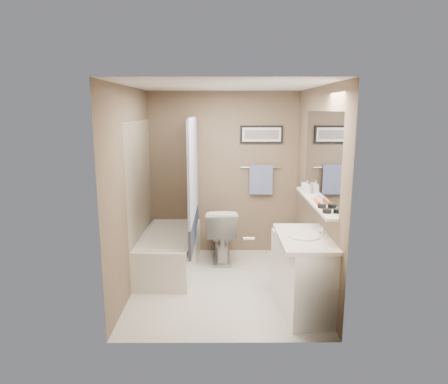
{
  "coord_description": "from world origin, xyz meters",
  "views": [
    {
      "loc": [
        -0.02,
        -4.61,
        2.14
      ],
      "look_at": [
        0.0,
        0.15,
        1.15
      ],
      "focal_mm": 32.0,
      "sensor_mm": 36.0,
      "label": 1
    }
  ],
  "objects_px": {
    "bathtub": "(169,252)",
    "candle_bowl_far": "(322,206)",
    "soap_bottle": "(307,187)",
    "hair_brush_front": "(317,201)",
    "toilet": "(221,234)",
    "candle_bowl_near": "(327,211)",
    "glass_jar": "(304,187)",
    "vanity": "(304,276)"
  },
  "relations": [
    {
      "from": "candle_bowl_near",
      "to": "glass_jar",
      "type": "relative_size",
      "value": 0.9
    },
    {
      "from": "vanity",
      "to": "soap_bottle",
      "type": "xyz_separation_m",
      "value": [
        0.19,
        0.9,
        0.79
      ]
    },
    {
      "from": "toilet",
      "to": "vanity",
      "type": "distance_m",
      "value": 1.74
    },
    {
      "from": "glass_jar",
      "to": "candle_bowl_far",
      "type": "bearing_deg",
      "value": -90.0
    },
    {
      "from": "bathtub",
      "to": "vanity",
      "type": "bearing_deg",
      "value": -32.77
    },
    {
      "from": "toilet",
      "to": "hair_brush_front",
      "type": "xyz_separation_m",
      "value": [
        1.07,
        -1.14,
        0.74
      ]
    },
    {
      "from": "bathtub",
      "to": "candle_bowl_far",
      "type": "bearing_deg",
      "value": -26.95
    },
    {
      "from": "vanity",
      "to": "soap_bottle",
      "type": "bearing_deg",
      "value": 71.04
    },
    {
      "from": "candle_bowl_near",
      "to": "soap_bottle",
      "type": "relative_size",
      "value": 0.58
    },
    {
      "from": "toilet",
      "to": "candle_bowl_far",
      "type": "xyz_separation_m",
      "value": [
        1.07,
        -1.37,
        0.74
      ]
    },
    {
      "from": "toilet",
      "to": "vanity",
      "type": "relative_size",
      "value": 0.87
    },
    {
      "from": "glass_jar",
      "to": "hair_brush_front",
      "type": "bearing_deg",
      "value": -90.0
    },
    {
      "from": "candle_bowl_far",
      "to": "glass_jar",
      "type": "distance_m",
      "value": 0.93
    },
    {
      "from": "candle_bowl_near",
      "to": "glass_jar",
      "type": "bearing_deg",
      "value": 90.0
    },
    {
      "from": "candle_bowl_far",
      "to": "soap_bottle",
      "type": "bearing_deg",
      "value": 90.0
    },
    {
      "from": "bathtub",
      "to": "vanity",
      "type": "distance_m",
      "value": 1.97
    },
    {
      "from": "bathtub",
      "to": "toilet",
      "type": "distance_m",
      "value": 0.81
    },
    {
      "from": "vanity",
      "to": "candle_bowl_far",
      "type": "height_order",
      "value": "candle_bowl_far"
    },
    {
      "from": "hair_brush_front",
      "to": "candle_bowl_far",
      "type": "bearing_deg",
      "value": -90.0
    },
    {
      "from": "bathtub",
      "to": "hair_brush_front",
      "type": "relative_size",
      "value": 6.82
    },
    {
      "from": "candle_bowl_far",
      "to": "hair_brush_front",
      "type": "height_order",
      "value": "hair_brush_front"
    },
    {
      "from": "toilet",
      "to": "hair_brush_front",
      "type": "distance_m",
      "value": 1.73
    },
    {
      "from": "vanity",
      "to": "glass_jar",
      "type": "bearing_deg",
      "value": 72.68
    },
    {
      "from": "hair_brush_front",
      "to": "soap_bottle",
      "type": "distance_m",
      "value": 0.55
    },
    {
      "from": "candle_bowl_far",
      "to": "glass_jar",
      "type": "xyz_separation_m",
      "value": [
        0.0,
        0.93,
        0.03
      ]
    },
    {
      "from": "toilet",
      "to": "glass_jar",
      "type": "height_order",
      "value": "glass_jar"
    },
    {
      "from": "candle_bowl_far",
      "to": "soap_bottle",
      "type": "height_order",
      "value": "soap_bottle"
    },
    {
      "from": "bathtub",
      "to": "candle_bowl_far",
      "type": "height_order",
      "value": "candle_bowl_far"
    },
    {
      "from": "bathtub",
      "to": "vanity",
      "type": "xyz_separation_m",
      "value": [
        1.6,
        -1.15,
        0.15
      ]
    },
    {
      "from": "glass_jar",
      "to": "soap_bottle",
      "type": "distance_m",
      "value": 0.15
    },
    {
      "from": "hair_brush_front",
      "to": "soap_bottle",
      "type": "bearing_deg",
      "value": 90.0
    },
    {
      "from": "vanity",
      "to": "glass_jar",
      "type": "xyz_separation_m",
      "value": [
        0.19,
        1.05,
        0.77
      ]
    },
    {
      "from": "hair_brush_front",
      "to": "candle_bowl_near",
      "type": "bearing_deg",
      "value": -90.0
    },
    {
      "from": "candle_bowl_far",
      "to": "toilet",
      "type": "bearing_deg",
      "value": 128.05
    },
    {
      "from": "hair_brush_front",
      "to": "glass_jar",
      "type": "xyz_separation_m",
      "value": [
        0.0,
        0.7,
        0.03
      ]
    },
    {
      "from": "vanity",
      "to": "candle_bowl_far",
      "type": "xyz_separation_m",
      "value": [
        0.19,
        0.12,
        0.73
      ]
    },
    {
      "from": "bathtub",
      "to": "vanity",
      "type": "relative_size",
      "value": 1.67
    },
    {
      "from": "toilet",
      "to": "candle_bowl_far",
      "type": "distance_m",
      "value": 1.89
    },
    {
      "from": "bathtub",
      "to": "candle_bowl_near",
      "type": "bearing_deg",
      "value": -31.76
    },
    {
      "from": "toilet",
      "to": "soap_bottle",
      "type": "distance_m",
      "value": 1.46
    },
    {
      "from": "vanity",
      "to": "hair_brush_front",
      "type": "relative_size",
      "value": 4.09
    },
    {
      "from": "hair_brush_front",
      "to": "toilet",
      "type": "bearing_deg",
      "value": 133.17
    }
  ]
}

